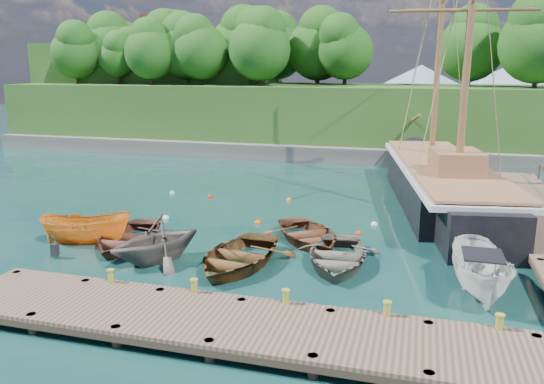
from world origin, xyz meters
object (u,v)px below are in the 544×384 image
at_px(rowboat_0, 127,245).
at_px(rowboat_1, 157,261).
at_px(rowboat_3, 337,265).
at_px(rowboat_4, 308,242).
at_px(cabin_boat_white, 479,294).
at_px(schooner, 442,187).
at_px(motorboat_orange, 87,243).
at_px(rowboat_2, 238,266).

xyz_separation_m(rowboat_0, rowboat_1, (2.18, -1.43, 0.00)).
bearing_deg(rowboat_3, rowboat_4, 118.72).
bearing_deg(cabin_boat_white, rowboat_3, 159.98).
bearing_deg(rowboat_1, schooner, 79.76).
distance_m(rowboat_1, motorboat_orange, 4.21).
distance_m(rowboat_1, schooner, 16.77).
xyz_separation_m(rowboat_2, schooner, (7.87, 12.09, 1.02)).
bearing_deg(rowboat_0, rowboat_4, 12.17).
height_order(rowboat_3, rowboat_4, rowboat_3).
bearing_deg(rowboat_2, schooner, 63.28).
xyz_separation_m(rowboat_1, schooner, (11.16, 12.47, 1.02)).
relative_size(rowboat_2, rowboat_3, 1.07).
distance_m(rowboat_3, cabin_boat_white, 5.34).
relative_size(rowboat_2, schooner, 0.20).
height_order(rowboat_1, rowboat_2, rowboat_1).
distance_m(rowboat_1, rowboat_3, 7.17).
bearing_deg(cabin_boat_white, schooner, 90.03).
bearing_deg(rowboat_3, schooner, 63.54).
bearing_deg(schooner, cabin_boat_white, -94.84).
xyz_separation_m(rowboat_0, rowboat_2, (5.47, -1.05, 0.00)).
relative_size(rowboat_1, motorboat_orange, 0.97).
height_order(rowboat_1, motorboat_orange, rowboat_1).
height_order(rowboat_1, schooner, schooner).
height_order(rowboat_4, schooner, schooner).
distance_m(rowboat_3, rowboat_4, 2.94).
bearing_deg(cabin_boat_white, motorboat_orange, 171.70).
height_order(motorboat_orange, cabin_boat_white, cabin_boat_white).
bearing_deg(motorboat_orange, rowboat_4, -88.91).
xyz_separation_m(rowboat_4, schooner, (5.83, 8.49, 1.02)).
bearing_deg(rowboat_1, rowboat_0, 178.32).
bearing_deg(rowboat_0, schooner, 33.02).
distance_m(rowboat_1, rowboat_2, 3.32).
distance_m(rowboat_4, cabin_boat_white, 7.82).
relative_size(rowboat_1, rowboat_4, 0.84).
relative_size(rowboat_2, rowboat_4, 1.12).
height_order(cabin_boat_white, schooner, schooner).
bearing_deg(rowboat_3, rowboat_0, 175.18).
xyz_separation_m(rowboat_0, cabin_boat_white, (14.32, -1.31, 0.00)).
xyz_separation_m(rowboat_0, rowboat_3, (9.17, 0.12, 0.00)).
distance_m(rowboat_4, motorboat_orange, 9.78).
height_order(rowboat_1, cabin_boat_white, rowboat_1).
relative_size(rowboat_0, rowboat_2, 0.93).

